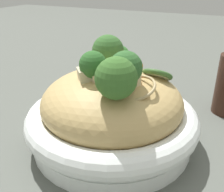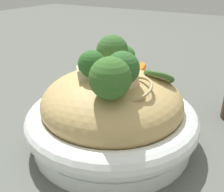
{
  "view_description": "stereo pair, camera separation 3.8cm",
  "coord_description": "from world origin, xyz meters",
  "views": [
    {
      "loc": [
        -0.14,
        0.31,
        0.24
      ],
      "look_at": [
        0.0,
        0.0,
        0.08
      ],
      "focal_mm": 41.89,
      "sensor_mm": 36.0,
      "label": 1
    },
    {
      "loc": [
        -0.18,
        0.3,
        0.24
      ],
      "look_at": [
        0.0,
        0.0,
        0.08
      ],
      "focal_mm": 41.89,
      "sensor_mm": 36.0,
      "label": 2
    }
  ],
  "objects": [
    {
      "name": "ground_plane",
      "position": [
        0.0,
        0.0,
        0.0
      ],
      "size": [
        3.0,
        3.0,
        0.0
      ],
      "primitive_type": "plane",
      "color": "#525650"
    },
    {
      "name": "chicken_chunks",
      "position": [
        -0.01,
        0.02,
        0.12
      ],
      "size": [
        0.09,
        0.04,
        0.03
      ],
      "color": "beige",
      "rests_on": "serving_bowl"
    },
    {
      "name": "serving_bowl",
      "position": [
        0.0,
        0.0,
        0.03
      ],
      "size": [
        0.26,
        0.26,
        0.06
      ],
      "color": "white",
      "rests_on": "ground_plane"
    },
    {
      "name": "broccoli_florets",
      "position": [
        -0.0,
        -0.0,
        0.13
      ],
      "size": [
        0.13,
        0.2,
        0.07
      ],
      "color": "#91B874",
      "rests_on": "serving_bowl"
    },
    {
      "name": "zucchini_slices",
      "position": [
        -0.04,
        -0.02,
        0.11
      ],
      "size": [
        0.09,
        0.11,
        0.04
      ],
      "color": "beige",
      "rests_on": "serving_bowl"
    },
    {
      "name": "carrot_coins",
      "position": [
        -0.01,
        -0.04,
        0.11
      ],
      "size": [
        0.07,
        0.1,
        0.03
      ],
      "color": "orange",
      "rests_on": "serving_bowl"
    },
    {
      "name": "noodle_heap",
      "position": [
        -0.0,
        0.0,
        0.07
      ],
      "size": [
        0.21,
        0.21,
        0.1
      ],
      "color": "tan",
      "rests_on": "serving_bowl"
    }
  ]
}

